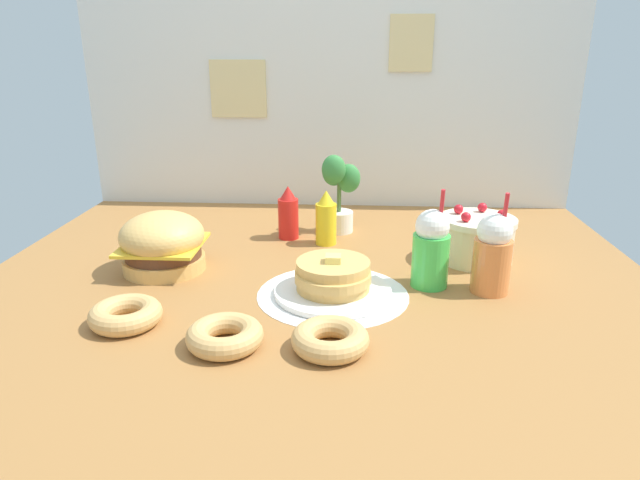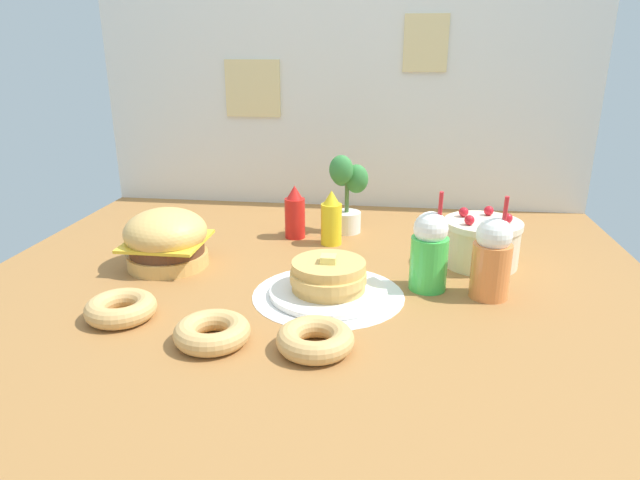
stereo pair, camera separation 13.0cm
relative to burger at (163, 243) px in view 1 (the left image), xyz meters
The scene contains 14 objects.
ground_plane 0.56m from the burger, 12.56° to the right, with size 2.28×2.04×0.02m, color #9E6B38.
back_wall 1.13m from the burger, 59.25° to the left, with size 2.28×0.04×1.05m.
doily_mat 0.63m from the burger, 16.54° to the right, with size 0.48×0.48×0.00m, color white.
burger is the anchor object (origin of this frame).
pancake_stack 0.62m from the burger, 16.46° to the right, with size 0.37×0.37×0.13m.
layer_cake 1.11m from the burger, ahead, with size 0.27×0.27×0.20m.
ketchup_bottle 0.54m from the burger, 43.08° to the left, with size 0.08×0.08×0.22m.
mustard_bottle 0.63m from the burger, 29.19° to the left, with size 0.08×0.08×0.22m.
cream_soda_cup 0.91m from the burger, ahead, with size 0.12×0.12×0.32m.
orange_float_cup 1.10m from the burger, ahead, with size 0.12×0.12×0.32m.
donut_pink_glaze 0.41m from the burger, 86.68° to the right, with size 0.20×0.20×0.06m.
donut_chocolate 0.61m from the burger, 57.35° to the right, with size 0.20×0.20×0.06m.
donut_vanilla 0.79m from the burger, 40.49° to the right, with size 0.20×0.20×0.06m.
potted_plant 0.76m from the burger, 38.24° to the left, with size 0.16×0.13×0.33m.
Camera 1 is at (0.12, -1.66, 0.74)m, focal length 31.37 mm.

